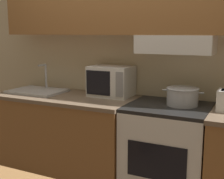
# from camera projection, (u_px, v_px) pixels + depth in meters

# --- Properties ---
(ground_plane) EXTENTS (16.00, 16.00, 0.00)m
(ground_plane) POSITION_uv_depth(u_px,v_px,m) (131.00, 175.00, 3.35)
(ground_plane) COLOR #3D2D23
(wall_back) EXTENTS (5.02, 0.38, 2.55)m
(wall_back) POSITION_uv_depth(u_px,v_px,m) (132.00, 30.00, 3.00)
(wall_back) COLOR beige
(wall_back) RESTS_ON ground_plane
(lower_counter_main) EXTENTS (1.44, 0.68, 0.89)m
(lower_counter_main) POSITION_uv_depth(u_px,v_px,m) (66.00, 137.00, 3.23)
(lower_counter_main) COLOR #936033
(lower_counter_main) RESTS_ON ground_plane
(stove_range) EXTENTS (0.70, 0.65, 0.89)m
(stove_range) POSITION_uv_depth(u_px,v_px,m) (167.00, 154.00, 2.78)
(stove_range) COLOR white
(stove_range) RESTS_ON ground_plane
(cooking_pot) EXTENTS (0.36, 0.28, 0.15)m
(cooking_pot) POSITION_uv_depth(u_px,v_px,m) (182.00, 96.00, 2.69)
(cooking_pot) COLOR #B7BABF
(cooking_pot) RESTS_ON stove_range
(microwave) EXTENTS (0.41, 0.31, 0.30)m
(microwave) POSITION_uv_depth(u_px,v_px,m) (111.00, 81.00, 3.08)
(microwave) COLOR white
(microwave) RESTS_ON lower_counter_main
(sink_basin) EXTENTS (0.56, 0.41, 0.29)m
(sink_basin) POSITION_uv_depth(u_px,v_px,m) (38.00, 90.00, 3.30)
(sink_basin) COLOR #B7BABF
(sink_basin) RESTS_ON lower_counter_main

